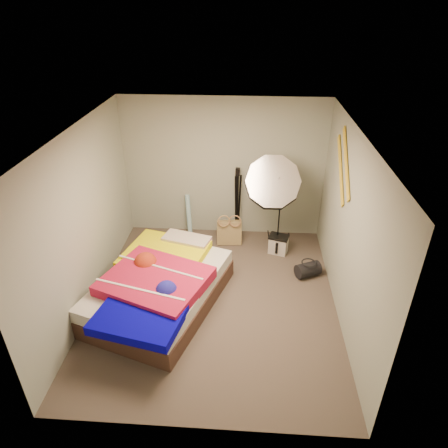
# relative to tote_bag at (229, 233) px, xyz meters

# --- Properties ---
(floor) EXTENTS (4.00, 4.00, 0.00)m
(floor) POSITION_rel_tote_bag_xyz_m (-0.13, -1.57, -0.22)
(floor) COLOR #4F443B
(floor) RESTS_ON ground
(ceiling) EXTENTS (4.00, 4.00, 0.00)m
(ceiling) POSITION_rel_tote_bag_xyz_m (-0.13, -1.57, 2.28)
(ceiling) COLOR silver
(ceiling) RESTS_ON wall_back
(wall_back) EXTENTS (3.50, 0.00, 3.50)m
(wall_back) POSITION_rel_tote_bag_xyz_m (-0.13, 0.43, 1.03)
(wall_back) COLOR gray
(wall_back) RESTS_ON floor
(wall_front) EXTENTS (3.50, 0.00, 3.50)m
(wall_front) POSITION_rel_tote_bag_xyz_m (-0.13, -3.57, 1.03)
(wall_front) COLOR gray
(wall_front) RESTS_ON floor
(wall_left) EXTENTS (0.00, 4.00, 4.00)m
(wall_left) POSITION_rel_tote_bag_xyz_m (-1.88, -1.57, 1.03)
(wall_left) COLOR gray
(wall_left) RESTS_ON floor
(wall_right) EXTENTS (0.00, 4.00, 4.00)m
(wall_right) POSITION_rel_tote_bag_xyz_m (1.62, -1.57, 1.03)
(wall_right) COLOR gray
(wall_right) RESTS_ON floor
(tote_bag) EXTENTS (0.45, 0.22, 0.45)m
(tote_bag) POSITION_rel_tote_bag_xyz_m (0.00, 0.00, 0.00)
(tote_bag) COLOR tan
(tote_bag) RESTS_ON floor
(wrapping_roll) EXTENTS (0.15, 0.23, 0.75)m
(wrapping_roll) POSITION_rel_tote_bag_xyz_m (-0.77, 0.33, 0.16)
(wrapping_roll) COLOR #50AAC2
(wrapping_roll) RESTS_ON floor
(camera_case) EXTENTS (0.35, 0.30, 0.30)m
(camera_case) POSITION_rel_tote_bag_xyz_m (0.86, -0.24, -0.07)
(camera_case) COLOR beige
(camera_case) RESTS_ON floor
(duffel_bag) EXTENTS (0.44, 0.37, 0.23)m
(duffel_bag) POSITION_rel_tote_bag_xyz_m (1.30, -0.88, -0.10)
(duffel_bag) COLOR black
(duffel_bag) RESTS_ON floor
(wall_stripe_upper) EXTENTS (0.02, 0.91, 0.78)m
(wall_stripe_upper) POSITION_rel_tote_bag_xyz_m (1.60, -0.97, 1.73)
(wall_stripe_upper) COLOR gold
(wall_stripe_upper) RESTS_ON wall_right
(wall_stripe_lower) EXTENTS (0.02, 0.91, 0.78)m
(wall_stripe_lower) POSITION_rel_tote_bag_xyz_m (1.60, -0.72, 1.53)
(wall_stripe_lower) COLOR gold
(wall_stripe_lower) RESTS_ON wall_right
(bed) EXTENTS (2.04, 2.54, 0.61)m
(bed) POSITION_rel_tote_bag_xyz_m (-0.90, -1.69, 0.09)
(bed) COLOR #452C23
(bed) RESTS_ON floor
(photo_umbrella) EXTENTS (1.08, 0.81, 1.87)m
(photo_umbrella) POSITION_rel_tote_bag_xyz_m (0.69, -0.31, 1.13)
(photo_umbrella) COLOR black
(photo_umbrella) RESTS_ON floor
(camera_tripod) EXTENTS (0.08, 0.08, 1.33)m
(camera_tripod) POSITION_rel_tote_bag_xyz_m (0.12, 0.30, 0.54)
(camera_tripod) COLOR black
(camera_tripod) RESTS_ON floor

